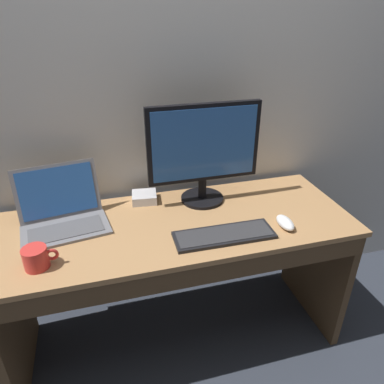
{
  "coord_description": "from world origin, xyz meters",
  "views": [
    {
      "loc": [
        -0.29,
        -1.29,
        1.57
      ],
      "look_at": [
        0.06,
        0.0,
        0.86
      ],
      "focal_mm": 33.42,
      "sensor_mm": 36.0,
      "label": 1
    }
  ],
  "objects_px": {
    "computer_mouse": "(285,223)",
    "coffee_mug": "(36,258)",
    "laptop_space_gray": "(63,215)",
    "external_monitor": "(204,150)",
    "external_drive_box": "(144,197)",
    "wired_keyboard": "(224,235)"
  },
  "relations": [
    {
      "from": "laptop_space_gray",
      "to": "coffee_mug",
      "type": "distance_m",
      "value": 0.27
    },
    {
      "from": "external_drive_box",
      "to": "coffee_mug",
      "type": "xyz_separation_m",
      "value": [
        -0.45,
        -0.38,
        0.02
      ]
    },
    {
      "from": "laptop_space_gray",
      "to": "wired_keyboard",
      "type": "relative_size",
      "value": 0.93
    },
    {
      "from": "computer_mouse",
      "to": "external_drive_box",
      "type": "relative_size",
      "value": 1.01
    },
    {
      "from": "computer_mouse",
      "to": "coffee_mug",
      "type": "xyz_separation_m",
      "value": [
        -0.99,
        0.0,
        0.02
      ]
    },
    {
      "from": "laptop_space_gray",
      "to": "wired_keyboard",
      "type": "xyz_separation_m",
      "value": [
        0.64,
        -0.26,
        -0.04
      ]
    },
    {
      "from": "computer_mouse",
      "to": "coffee_mug",
      "type": "bearing_deg",
      "value": 179.51
    },
    {
      "from": "computer_mouse",
      "to": "external_drive_box",
      "type": "bearing_deg",
      "value": 144.61
    },
    {
      "from": "external_monitor",
      "to": "external_drive_box",
      "type": "xyz_separation_m",
      "value": [
        -0.27,
        0.07,
        -0.24
      ]
    },
    {
      "from": "external_monitor",
      "to": "wired_keyboard",
      "type": "height_order",
      "value": "external_monitor"
    },
    {
      "from": "wired_keyboard",
      "to": "computer_mouse",
      "type": "distance_m",
      "value": 0.28
    },
    {
      "from": "laptop_space_gray",
      "to": "wired_keyboard",
      "type": "bearing_deg",
      "value": -22.31
    },
    {
      "from": "coffee_mug",
      "to": "wired_keyboard",
      "type": "bearing_deg",
      "value": -0.05
    },
    {
      "from": "laptop_space_gray",
      "to": "computer_mouse",
      "type": "bearing_deg",
      "value": -15.98
    },
    {
      "from": "laptop_space_gray",
      "to": "external_monitor",
      "type": "height_order",
      "value": "external_monitor"
    },
    {
      "from": "computer_mouse",
      "to": "external_monitor",
      "type": "bearing_deg",
      "value": 131.08
    },
    {
      "from": "external_monitor",
      "to": "coffee_mug",
      "type": "distance_m",
      "value": 0.81
    },
    {
      "from": "wired_keyboard",
      "to": "computer_mouse",
      "type": "height_order",
      "value": "computer_mouse"
    },
    {
      "from": "external_monitor",
      "to": "laptop_space_gray",
      "type": "bearing_deg",
      "value": -175.74
    },
    {
      "from": "external_monitor",
      "to": "external_drive_box",
      "type": "height_order",
      "value": "external_monitor"
    },
    {
      "from": "coffee_mug",
      "to": "external_monitor",
      "type": "bearing_deg",
      "value": 23.14
    },
    {
      "from": "external_monitor",
      "to": "computer_mouse",
      "type": "height_order",
      "value": "external_monitor"
    }
  ]
}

